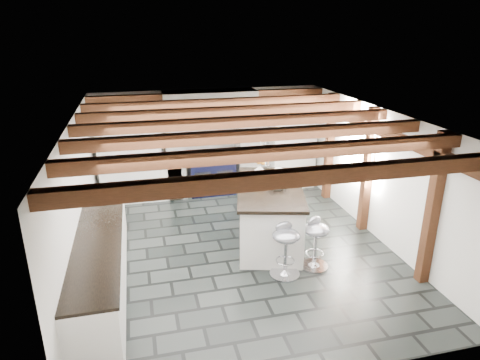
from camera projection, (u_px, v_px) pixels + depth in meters
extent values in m
plane|color=black|center=(240.00, 248.00, 7.37)|extent=(6.00, 6.00, 0.00)
plane|color=white|center=(208.00, 140.00, 9.71)|extent=(5.00, 0.00, 5.00)
plane|color=white|center=(78.00, 200.00, 6.41)|extent=(0.00, 6.00, 6.00)
plane|color=white|center=(377.00, 174.00, 7.53)|extent=(0.00, 6.00, 6.00)
plane|color=white|center=(240.00, 116.00, 6.57)|extent=(6.00, 6.00, 0.00)
cube|color=silver|center=(175.00, 155.00, 9.32)|extent=(0.40, 0.60, 1.90)
cube|color=silver|center=(246.00, 150.00, 9.68)|extent=(0.40, 0.60, 1.90)
cube|color=#532B17|center=(210.00, 106.00, 9.14)|extent=(2.10, 0.65, 0.18)
cube|color=silver|center=(210.00, 98.00, 9.09)|extent=(2.00, 0.60, 0.31)
cube|color=black|center=(212.00, 105.00, 8.83)|extent=(1.00, 0.03, 0.22)
cube|color=silver|center=(213.00, 105.00, 8.82)|extent=(0.90, 0.01, 0.14)
cube|color=white|center=(130.00, 155.00, 9.09)|extent=(1.30, 0.58, 2.00)
cube|color=white|center=(292.00, 145.00, 9.91)|extent=(1.00, 0.58, 2.00)
cube|color=white|center=(102.00, 259.00, 6.17)|extent=(0.60, 3.80, 0.88)
cube|color=black|center=(99.00, 230.00, 6.02)|extent=(0.64, 3.80, 0.04)
cube|color=white|center=(165.00, 178.00, 9.44)|extent=(0.70, 0.60, 0.88)
cube|color=black|center=(163.00, 158.00, 9.28)|extent=(0.74, 0.64, 0.04)
cube|color=#532B17|center=(378.00, 130.00, 7.24)|extent=(0.15, 5.80, 0.14)
plane|color=white|center=(362.00, 143.00, 7.94)|extent=(0.00, 0.90, 0.90)
cube|color=#532B17|center=(302.00, 177.00, 4.24)|extent=(5.00, 0.16, 0.16)
cube|color=#532B17|center=(275.00, 153.00, 5.03)|extent=(5.00, 0.16, 0.16)
cube|color=#532B17|center=(255.00, 135.00, 5.82)|extent=(5.00, 0.16, 0.16)
cube|color=#532B17|center=(240.00, 122.00, 6.61)|extent=(5.00, 0.16, 0.16)
cube|color=#532B17|center=(228.00, 111.00, 7.40)|extent=(5.00, 0.16, 0.16)
cube|color=#532B17|center=(218.00, 103.00, 8.19)|extent=(5.00, 0.16, 0.16)
cube|color=#532B17|center=(210.00, 96.00, 8.98)|extent=(5.00, 0.16, 0.16)
cube|color=#532B17|center=(432.00, 210.00, 6.05)|extent=(0.15, 0.15, 2.30)
cube|color=#532B17|center=(368.00, 171.00, 7.70)|extent=(0.15, 0.15, 2.30)
cube|color=#532B17|center=(329.00, 147.00, 9.15)|extent=(0.15, 0.15, 2.30)
cylinder|color=black|center=(268.00, 138.00, 6.76)|extent=(0.01, 0.01, 0.56)
cylinder|color=white|center=(268.00, 158.00, 6.87)|extent=(0.09, 0.09, 0.22)
cylinder|color=black|center=(266.00, 134.00, 7.04)|extent=(0.01, 0.01, 0.56)
cylinder|color=white|center=(265.00, 153.00, 7.16)|extent=(0.09, 0.09, 0.22)
cylinder|color=black|center=(263.00, 130.00, 7.33)|extent=(0.01, 0.01, 0.56)
cylinder|color=white|center=(263.00, 148.00, 7.44)|extent=(0.09, 0.09, 0.22)
cube|color=black|center=(212.00, 174.00, 9.65)|extent=(1.00, 0.60, 0.90)
ellipsoid|color=silver|center=(200.00, 154.00, 9.43)|extent=(0.28, 0.28, 0.11)
ellipsoid|color=silver|center=(222.00, 153.00, 9.55)|extent=(0.28, 0.28, 0.11)
cylinder|color=silver|center=(214.00, 162.00, 9.24)|extent=(0.95, 0.03, 0.03)
cube|color=black|center=(203.00, 179.00, 9.32)|extent=(0.35, 0.02, 0.30)
cube|color=black|center=(225.00, 177.00, 9.44)|extent=(0.35, 0.02, 0.30)
cube|color=white|center=(269.00, 215.00, 7.47)|extent=(1.47, 2.17, 0.97)
cube|color=black|center=(270.00, 188.00, 7.29)|extent=(1.58, 2.28, 0.06)
imported|color=white|center=(260.00, 170.00, 7.77)|extent=(0.25, 0.25, 0.21)
ellipsoid|color=orange|center=(260.00, 161.00, 7.71)|extent=(0.22, 0.22, 0.13)
cylinder|color=white|center=(278.00, 174.00, 7.61)|extent=(0.13, 0.13, 0.20)
imported|color=white|center=(277.00, 187.00, 7.17)|extent=(0.35, 0.35, 0.07)
cylinder|color=white|center=(286.00, 183.00, 7.31)|extent=(0.06, 0.06, 0.11)
cylinder|color=white|center=(286.00, 179.00, 7.29)|extent=(0.24, 0.24, 0.02)
cylinder|color=tan|center=(286.00, 176.00, 7.28)|extent=(0.19, 0.19, 0.08)
cylinder|color=silver|center=(314.00, 266.00, 6.80)|extent=(0.45, 0.45, 0.03)
cone|color=silver|center=(314.00, 263.00, 6.78)|extent=(0.20, 0.20, 0.08)
cylinder|color=silver|center=(315.00, 248.00, 6.69)|extent=(0.05, 0.05, 0.56)
torus|color=silver|center=(315.00, 253.00, 6.72)|extent=(0.29, 0.29, 0.02)
ellipsoid|color=gray|center=(316.00, 230.00, 6.58)|extent=(0.54, 0.54, 0.18)
ellipsoid|color=gray|center=(312.00, 221.00, 6.62)|extent=(0.31, 0.22, 0.16)
cylinder|color=silver|center=(285.00, 274.00, 6.58)|extent=(0.46, 0.46, 0.03)
cone|color=silver|center=(285.00, 271.00, 6.56)|extent=(0.21, 0.21, 0.08)
cylinder|color=silver|center=(285.00, 255.00, 6.46)|extent=(0.05, 0.05, 0.58)
torus|color=silver|center=(285.00, 260.00, 6.50)|extent=(0.29, 0.29, 0.02)
ellipsoid|color=gray|center=(286.00, 236.00, 6.35)|extent=(0.50, 0.50, 0.19)
ellipsoid|color=gray|center=(283.00, 227.00, 6.40)|extent=(0.31, 0.17, 0.16)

